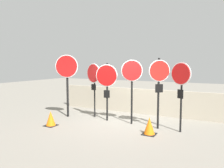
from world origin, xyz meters
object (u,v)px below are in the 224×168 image
object	(u,v)px
stop_sign_1	(94,78)
stop_sign_2	(107,80)
stop_sign_3	(132,77)
stop_sign_5	(181,81)
stop_sign_4	(159,79)
traffic_cone_0	(51,119)
stop_sign_0	(67,74)
traffic_cone_1	(149,126)

from	to	relation	value
stop_sign_1	stop_sign_2	world-z (taller)	stop_sign_2
stop_sign_2	stop_sign_3	bearing A→B (deg)	-13.40
stop_sign_5	stop_sign_1	bearing A→B (deg)	-162.12
stop_sign_4	traffic_cone_0	xyz separation A→B (m)	(-3.59, -1.45, -1.47)
stop_sign_4	stop_sign_5	world-z (taller)	stop_sign_4
stop_sign_2	stop_sign_4	xyz separation A→B (m)	(2.12, -0.12, 0.11)
stop_sign_0	traffic_cone_0	bearing A→B (deg)	-101.51
stop_sign_1	stop_sign_0	bearing A→B (deg)	-137.02
stop_sign_4	traffic_cone_1	world-z (taller)	stop_sign_4
stop_sign_2	traffic_cone_0	bearing A→B (deg)	-146.08
traffic_cone_1	stop_sign_3	bearing A→B (deg)	138.92
stop_sign_0	traffic_cone_1	bearing A→B (deg)	-34.31
stop_sign_2	stop_sign_0	bearing A→B (deg)	173.92
stop_sign_5	traffic_cone_1	size ratio (longest dim) A/B	4.13
stop_sign_4	stop_sign_3	bearing A→B (deg)	138.68
stop_sign_3	stop_sign_0	bearing A→B (deg)	165.69
stop_sign_0	stop_sign_2	world-z (taller)	stop_sign_0
stop_sign_2	stop_sign_4	world-z (taller)	stop_sign_4
stop_sign_0	stop_sign_5	size ratio (longest dim) A/B	1.14
stop_sign_0	stop_sign_5	bearing A→B (deg)	-24.30
stop_sign_1	traffic_cone_0	xyz separation A→B (m)	(-0.70, -1.83, -1.42)
stop_sign_2	traffic_cone_1	size ratio (longest dim) A/B	4.10
stop_sign_0	traffic_cone_0	world-z (taller)	stop_sign_0
traffic_cone_0	traffic_cone_1	bearing A→B (deg)	11.71
traffic_cone_1	stop_sign_1	bearing A→B (deg)	158.55
stop_sign_2	stop_sign_3	size ratio (longest dim) A/B	0.95
stop_sign_2	stop_sign_4	bearing A→B (deg)	-16.39
stop_sign_2	traffic_cone_1	distance (m)	2.58
stop_sign_3	stop_sign_4	world-z (taller)	stop_sign_4
stop_sign_2	traffic_cone_0	size ratio (longest dim) A/B	4.22
stop_sign_4	traffic_cone_0	bearing A→B (deg)	167.05
stop_sign_0	stop_sign_2	bearing A→B (deg)	-17.99
stop_sign_3	traffic_cone_1	distance (m)	1.97
stop_sign_3	stop_sign_4	distance (m)	1.06
traffic_cone_0	stop_sign_3	bearing A→B (deg)	31.76
stop_sign_1	stop_sign_2	size ratio (longest dim) A/B	0.99
traffic_cone_0	traffic_cone_1	world-z (taller)	traffic_cone_1
traffic_cone_0	traffic_cone_1	size ratio (longest dim) A/B	0.97
stop_sign_3	traffic_cone_0	xyz separation A→B (m)	(-2.54, -1.57, -1.51)
stop_sign_5	stop_sign_0	bearing A→B (deg)	-154.90
traffic_cone_0	stop_sign_5	bearing A→B (deg)	18.08
stop_sign_4	traffic_cone_1	distance (m)	1.63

